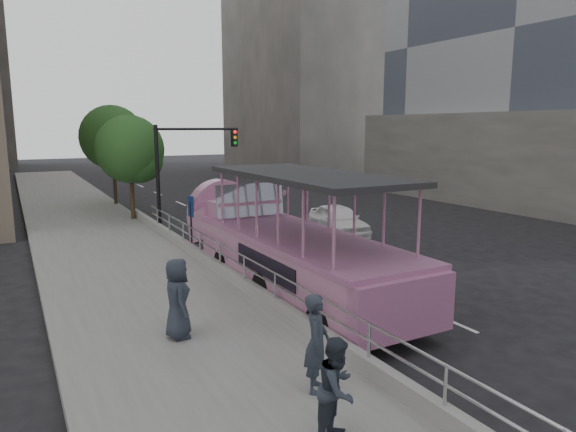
# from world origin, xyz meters

# --- Properties ---
(ground) EXTENTS (160.00, 160.00, 0.00)m
(ground) POSITION_xyz_m (0.00, 0.00, 0.00)
(ground) COLOR black
(sidewalk) EXTENTS (5.50, 80.00, 0.30)m
(sidewalk) POSITION_xyz_m (-5.75, 10.00, 0.15)
(sidewalk) COLOR gray
(sidewalk) RESTS_ON ground
(kerb_wall) EXTENTS (0.24, 30.00, 0.36)m
(kerb_wall) POSITION_xyz_m (-3.12, 2.00, 0.48)
(kerb_wall) COLOR #A4A39F
(kerb_wall) RESTS_ON sidewalk
(guardrail) EXTENTS (0.07, 22.00, 0.71)m
(guardrail) POSITION_xyz_m (-3.12, 2.00, 1.14)
(guardrail) COLOR silver
(guardrail) RESTS_ON kerb_wall
(duck_boat) EXTENTS (2.96, 11.52, 3.82)m
(duck_boat) POSITION_xyz_m (-1.61, 2.58, 1.42)
(duck_boat) COLOR black
(duck_boat) RESTS_ON ground
(car) EXTENTS (2.36, 4.46, 1.45)m
(car) POSITION_xyz_m (4.63, 8.50, 0.72)
(car) COLOR white
(car) RESTS_ON ground
(pedestrian_near) EXTENTS (0.76, 0.80, 1.84)m
(pedestrian_near) POSITION_xyz_m (-4.33, -4.01, 1.22)
(pedestrian_near) COLOR #2B333F
(pedestrian_near) RESTS_ON sidewalk
(pedestrian_mid) EXTENTS (1.01, 0.96, 1.65)m
(pedestrian_mid) POSITION_xyz_m (-4.83, -5.43, 1.13)
(pedestrian_mid) COLOR #2B333F
(pedestrian_mid) RESTS_ON sidewalk
(pedestrian_far) EXTENTS (0.67, 0.96, 1.87)m
(pedestrian_far) POSITION_xyz_m (-5.86, -0.44, 1.23)
(pedestrian_far) COLOR #2B333F
(pedestrian_far) RESTS_ON sidewalk
(parking_sign) EXTENTS (0.08, 0.56, 2.51)m
(parking_sign) POSITION_xyz_m (-3.00, 7.34, 1.60)
(parking_sign) COLOR black
(parking_sign) RESTS_ON ground
(traffic_signal) EXTENTS (4.20, 0.32, 5.20)m
(traffic_signal) POSITION_xyz_m (-1.70, 12.50, 3.50)
(traffic_signal) COLOR black
(traffic_signal) RESTS_ON ground
(street_tree_near) EXTENTS (3.52, 3.52, 5.72)m
(street_tree_near) POSITION_xyz_m (-3.30, 15.93, 3.82)
(street_tree_near) COLOR #3B291A
(street_tree_near) RESTS_ON ground
(street_tree_far) EXTENTS (3.97, 3.97, 6.45)m
(street_tree_far) POSITION_xyz_m (-3.10, 21.93, 4.31)
(street_tree_far) COLOR #3B291A
(street_tree_far) RESTS_ON ground
(midrise_stone_a) EXTENTS (20.00, 20.00, 32.00)m
(midrise_stone_a) POSITION_xyz_m (26.00, 42.00, 16.00)
(midrise_stone_a) COLOR gray
(midrise_stone_a) RESTS_ON ground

